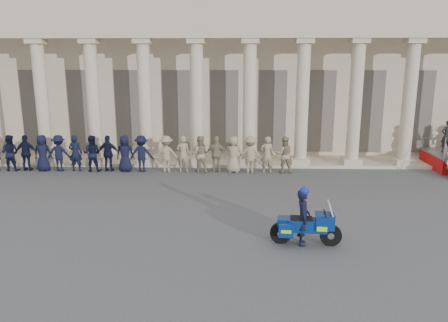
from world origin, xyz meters
The scene contains 5 objects.
ground centered at (0.00, 0.00, 0.00)m, with size 90.00×90.00×0.00m, color #414143.
building centered at (0.00, 14.74, 4.52)m, with size 40.00×12.50×9.00m.
officer_rank centered at (-5.29, 6.69, 0.88)m, with size 17.45×0.67×1.77m.
motorcycle centered at (2.76, -1.64, 0.58)m, with size 2.09×0.87×1.34m.
rider centered at (2.65, -1.63, 0.88)m, with size 0.46×0.65×1.77m.
Camera 1 is at (0.71, -13.70, 5.36)m, focal length 35.00 mm.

